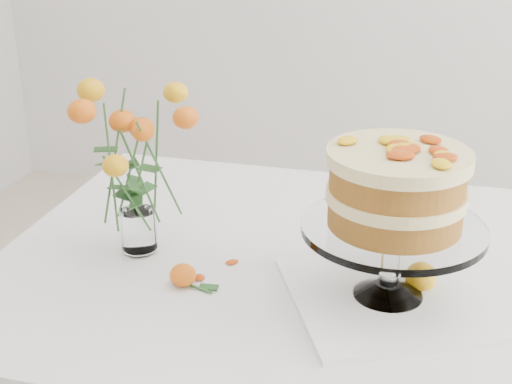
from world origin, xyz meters
TOP-DOWN VIEW (x-y plane):
  - table at (0.00, 0.00)m, footprint 1.43×0.93m
  - napkin at (0.03, -0.11)m, footprint 0.43×0.43m
  - cake_stand at (0.03, -0.11)m, footprint 0.30×0.30m
  - rose_vase at (-0.45, -0.05)m, footprint 0.24×0.24m
  - loose_rose_near at (0.09, -0.06)m, footprint 0.09×0.05m
  - loose_rose_far at (-0.32, -0.15)m, footprint 0.08×0.05m
  - stray_petal_a at (-0.12, -0.10)m, footprint 0.03×0.02m
  - stray_petal_b at (-0.02, -0.14)m, footprint 0.03×0.02m
  - stray_petal_c at (0.02, -0.18)m, footprint 0.03×0.02m
  - stray_petal_d at (-0.26, -0.05)m, footprint 0.03×0.02m
  - stray_petal_e at (-0.30, -0.12)m, footprint 0.03×0.02m

SIDE VIEW (x-z plane):
  - table at x=0.00m, z-range 0.30..1.05m
  - stray_petal_a at x=-0.12m, z-range 0.76..0.76m
  - stray_petal_b at x=-0.02m, z-range 0.76..0.76m
  - stray_petal_c at x=0.02m, z-range 0.76..0.76m
  - stray_petal_d at x=-0.26m, z-range 0.76..0.76m
  - stray_petal_e at x=-0.30m, z-range 0.76..0.76m
  - napkin at x=0.03m, z-range 0.76..0.77m
  - loose_rose_far at x=-0.32m, z-range 0.76..0.80m
  - loose_rose_near at x=0.09m, z-range 0.76..0.80m
  - cake_stand at x=0.03m, z-range 0.81..1.08m
  - rose_vase at x=-0.45m, z-range 0.79..1.13m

